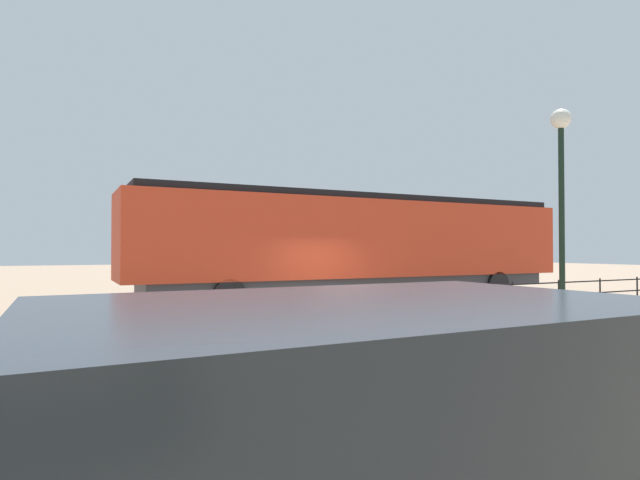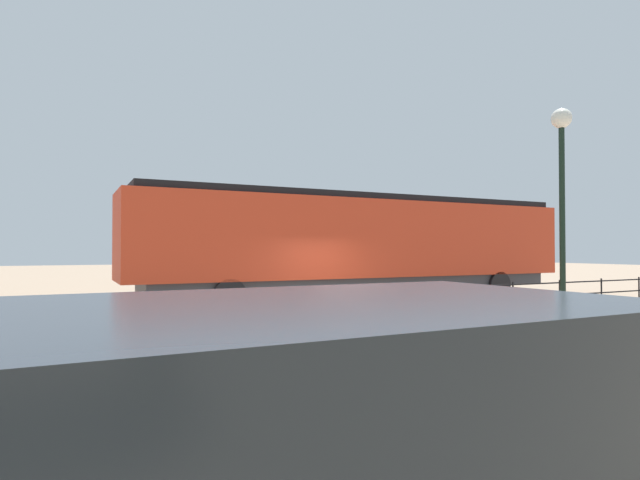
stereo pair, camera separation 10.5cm
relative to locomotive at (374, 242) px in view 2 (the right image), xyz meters
The scene contains 4 objects.
ground_plane 5.22m from the locomotive, 42.67° to the right, with size 120.00×120.00×0.00m, color #84705B.
locomotive is the anchor object (origin of this frame).
lamp_post 7.66m from the locomotive, 14.40° to the left, with size 0.57×0.57×6.07m.
platform_fence 7.44m from the locomotive, 34.60° to the left, with size 0.05×10.20×1.06m.
Camera 2 is at (13.68, -7.73, 2.02)m, focal length 28.83 mm.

